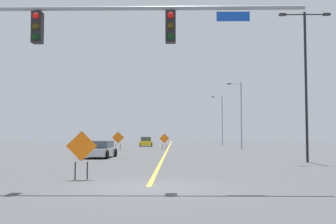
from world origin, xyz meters
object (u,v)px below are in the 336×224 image
traffic_signal_assembly (42,40)px  street_lamp_near_right (221,118)px  construction_sign_right_shoulder (164,139)px  street_lamp_far_right (240,112)px  construction_sign_left_shoulder (118,138)px  car_silver_far (99,150)px  street_lamp_mid_left (306,75)px  construction_sign_right_lane (82,149)px  car_yellow_distant (146,142)px

traffic_signal_assembly → street_lamp_near_right: street_lamp_near_right is taller
street_lamp_near_right → construction_sign_right_shoulder: size_ratio=4.42×
street_lamp_far_right → construction_sign_right_shoulder: bearing=-169.5°
construction_sign_left_shoulder → construction_sign_right_shoulder: (5.32, 3.03, -0.13)m
street_lamp_near_right → street_lamp_far_right: street_lamp_near_right is taller
construction_sign_left_shoulder → car_silver_far: construction_sign_left_shoulder is taller
street_lamp_mid_left → construction_sign_left_shoulder: bearing=124.6°
construction_sign_right_lane → traffic_signal_assembly: bearing=-112.2°
street_lamp_near_right → construction_sign_right_lane: bearing=-102.0°
traffic_signal_assembly → car_silver_far: 17.97m
street_lamp_far_right → street_lamp_near_right: bearing=90.7°
construction_sign_right_lane → car_silver_far: construction_sign_right_lane is taller
traffic_signal_assembly → street_lamp_near_right: size_ratio=1.56×
traffic_signal_assembly → car_yellow_distant: (-0.08, 51.09, -4.13)m
street_lamp_mid_left → construction_sign_right_lane: (-11.85, -10.14, -4.36)m
street_lamp_mid_left → car_silver_far: size_ratio=2.08×
construction_sign_left_shoulder → street_lamp_near_right: bearing=57.9°
street_lamp_mid_left → traffic_signal_assembly: bearing=-136.0°
street_lamp_near_right → construction_sign_right_lane: 56.61m
traffic_signal_assembly → construction_sign_left_shoulder: size_ratio=6.22×
street_lamp_far_right → construction_sign_right_shoulder: street_lamp_far_right is taller
car_yellow_distant → construction_sign_right_lane: bearing=-88.9°
street_lamp_near_right → construction_sign_right_lane: size_ratio=4.69×
street_lamp_mid_left → car_yellow_distant: (-12.81, 38.81, -4.82)m
construction_sign_left_shoulder → street_lamp_far_right: bearing=17.8°
car_silver_far → construction_sign_left_shoulder: bearing=93.0°
construction_sign_right_shoulder → car_silver_far: construction_sign_right_shoulder is taller
street_lamp_mid_left → street_lamp_near_right: bearing=90.1°
street_lamp_far_right → car_silver_far: street_lamp_far_right is taller
street_lamp_mid_left → car_yellow_distant: 41.15m
construction_sign_left_shoulder → car_yellow_distant: (2.06, 17.29, -0.67)m
street_lamp_mid_left → construction_sign_right_lane: street_lamp_mid_left is taller
construction_sign_right_shoulder → car_yellow_distant: construction_sign_right_shoulder is taller
street_lamp_near_right → street_lamp_mid_left: bearing=-89.9°
street_lamp_mid_left → car_yellow_distant: bearing=108.3°
street_lamp_far_right → street_lamp_mid_left: bearing=-90.3°
car_silver_far → street_lamp_mid_left: bearing=-20.1°
street_lamp_near_right → car_silver_far: street_lamp_near_right is taller
street_lamp_mid_left → construction_sign_right_lane: size_ratio=5.18×
car_yellow_distant → car_silver_far: (-1.21, -33.68, -0.09)m
street_lamp_far_right → construction_sign_left_shoulder: street_lamp_far_right is taller
street_lamp_mid_left → construction_sign_right_shoulder: street_lamp_mid_left is taller
traffic_signal_assembly → construction_sign_right_shoulder: bearing=85.1°
car_silver_far → street_lamp_near_right: bearing=70.8°
traffic_signal_assembly → construction_sign_right_lane: traffic_signal_assembly is taller
street_lamp_far_right → car_silver_far: bearing=-123.7°
traffic_signal_assembly → construction_sign_left_shoulder: traffic_signal_assembly is taller
construction_sign_left_shoulder → car_yellow_distant: 17.42m
street_lamp_near_right → street_lamp_mid_left: size_ratio=0.90×
street_lamp_near_right → construction_sign_right_shoulder: bearing=-114.8°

